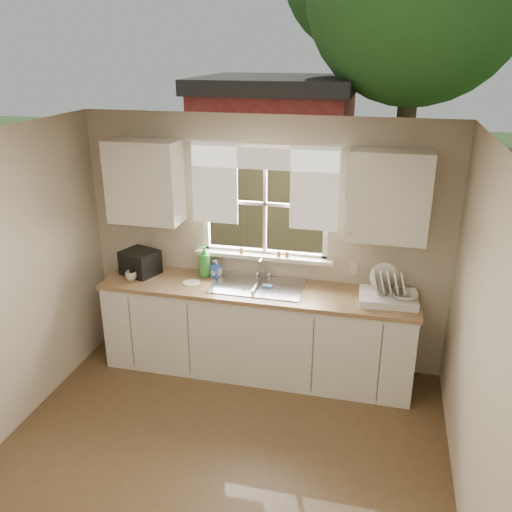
% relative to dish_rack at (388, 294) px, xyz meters
% --- Properties ---
extents(ground, '(4.00, 4.00, 0.00)m').
position_rel_dish_rack_xyz_m(ground, '(-1.22, -1.68, -0.98)').
color(ground, brown).
rests_on(ground, ground).
extents(room_walls, '(3.62, 4.02, 2.50)m').
position_rel_dish_rack_xyz_m(room_walls, '(-1.22, -1.75, 0.26)').
color(room_walls, beige).
rests_on(room_walls, ground).
extents(ceiling, '(3.60, 4.00, 0.02)m').
position_rel_dish_rack_xyz_m(ceiling, '(-1.22, -1.68, 1.52)').
color(ceiling, silver).
rests_on(ceiling, room_walls).
extents(window, '(1.38, 0.16, 1.06)m').
position_rel_dish_rack_xyz_m(window, '(-1.22, 0.32, 0.51)').
color(window, white).
rests_on(window, room_walls).
extents(curtains, '(1.50, 0.03, 0.81)m').
position_rel_dish_rack_xyz_m(curtains, '(-1.22, 0.27, 0.95)').
color(curtains, white).
rests_on(curtains, room_walls).
extents(base_cabinets, '(3.00, 0.62, 0.87)m').
position_rel_dish_rack_xyz_m(base_cabinets, '(-1.22, -0.00, -0.55)').
color(base_cabinets, silver).
rests_on(base_cabinets, ground).
extents(countertop, '(3.04, 0.65, 0.04)m').
position_rel_dish_rack_xyz_m(countertop, '(-1.22, -0.00, -0.09)').
color(countertop, '#937149').
rests_on(countertop, base_cabinets).
extents(upper_cabinet_left, '(0.70, 0.33, 0.80)m').
position_rel_dish_rack_xyz_m(upper_cabinet_left, '(-2.37, 0.14, 0.87)').
color(upper_cabinet_left, silver).
rests_on(upper_cabinet_left, room_walls).
extents(upper_cabinet_right, '(0.70, 0.33, 0.80)m').
position_rel_dish_rack_xyz_m(upper_cabinet_right, '(-0.07, 0.14, 0.87)').
color(upper_cabinet_right, silver).
rests_on(upper_cabinet_right, room_walls).
extents(wall_outlet, '(0.08, 0.01, 0.12)m').
position_rel_dish_rack_xyz_m(wall_outlet, '(-0.34, 0.30, 0.10)').
color(wall_outlet, beige).
rests_on(wall_outlet, room_walls).
extents(sill_jars, '(0.50, 0.04, 0.06)m').
position_rel_dish_rack_xyz_m(sill_jars, '(-1.16, 0.26, 0.20)').
color(sill_jars, brown).
rests_on(sill_jars, window).
extents(backyard, '(20.00, 10.00, 6.13)m').
position_rel_dish_rack_xyz_m(backyard, '(-0.64, 6.73, 2.48)').
color(backyard, '#335421').
rests_on(backyard, ground).
extents(sink, '(0.88, 0.52, 0.40)m').
position_rel_dish_rack_xyz_m(sink, '(-1.22, 0.03, -0.14)').
color(sink, '#B7B7BC').
rests_on(sink, countertop).
extents(dish_rack, '(0.54, 0.42, 0.32)m').
position_rel_dish_rack_xyz_m(dish_rack, '(0.00, 0.00, 0.00)').
color(dish_rack, silver).
rests_on(dish_rack, countertop).
extents(bowl, '(0.24, 0.24, 0.06)m').
position_rel_dish_rack_xyz_m(bowl, '(0.14, -0.05, 0.03)').
color(bowl, silver).
rests_on(bowl, dish_rack).
extents(soap_bottle_a, '(0.16, 0.16, 0.33)m').
position_rel_dish_rack_xyz_m(soap_bottle_a, '(-1.79, 0.15, 0.09)').
color(soap_bottle_a, green).
rests_on(soap_bottle_a, countertop).
extents(soap_bottle_b, '(0.10, 0.11, 0.18)m').
position_rel_dish_rack_xyz_m(soap_bottle_b, '(-1.68, 0.16, 0.02)').
color(soap_bottle_b, blue).
rests_on(soap_bottle_b, countertop).
extents(soap_bottle_c, '(0.15, 0.15, 0.17)m').
position_rel_dish_rack_xyz_m(soap_bottle_c, '(-1.68, 0.17, 0.01)').
color(soap_bottle_c, beige).
rests_on(soap_bottle_c, countertop).
extents(saucer, '(0.17, 0.17, 0.01)m').
position_rel_dish_rack_xyz_m(saucer, '(-1.87, -0.04, -0.06)').
color(saucer, white).
rests_on(saucer, countertop).
extents(cup, '(0.14, 0.14, 0.09)m').
position_rel_dish_rack_xyz_m(cup, '(-2.47, -0.11, -0.02)').
color(cup, silver).
rests_on(cup, countertop).
extents(black_appliance, '(0.41, 0.39, 0.25)m').
position_rel_dish_rack_xyz_m(black_appliance, '(-2.45, 0.06, 0.05)').
color(black_appliance, black).
rests_on(black_appliance, countertop).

